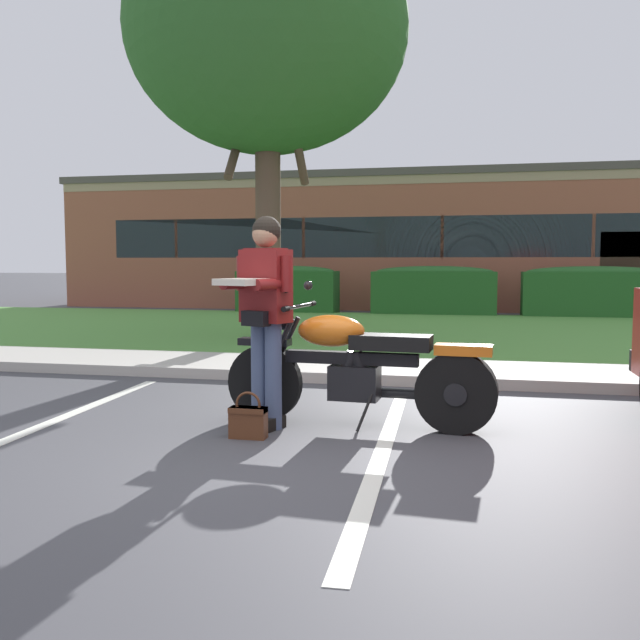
# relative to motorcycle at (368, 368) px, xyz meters

# --- Properties ---
(ground_plane) EXTENTS (140.00, 140.00, 0.00)m
(ground_plane) POSITION_rel_motorcycle_xyz_m (-0.35, -0.82, -0.48)
(ground_plane) COLOR #424247
(curb_strip) EXTENTS (60.00, 0.20, 0.12)m
(curb_strip) POSITION_rel_motorcycle_xyz_m (-0.35, 1.97, -0.42)
(curb_strip) COLOR #B7B2A8
(curb_strip) RESTS_ON ground
(concrete_walk) EXTENTS (60.00, 1.50, 0.08)m
(concrete_walk) POSITION_rel_motorcycle_xyz_m (-0.35, 2.82, -0.44)
(concrete_walk) COLOR #B7B2A8
(concrete_walk) RESTS_ON ground
(grass_lawn) EXTENTS (60.00, 8.21, 0.06)m
(grass_lawn) POSITION_rel_motorcycle_xyz_m (-0.35, 7.67, -0.45)
(grass_lawn) COLOR #518E3D
(grass_lawn) RESTS_ON ground
(stall_stripe_0) EXTENTS (0.27, 4.40, 0.01)m
(stall_stripe_0) POSITION_rel_motorcycle_xyz_m (-2.61, -0.62, -0.48)
(stall_stripe_0) COLOR silver
(stall_stripe_0) RESTS_ON ground
(stall_stripe_1) EXTENTS (0.27, 4.40, 0.01)m
(stall_stripe_1) POSITION_rel_motorcycle_xyz_m (0.21, -0.62, -0.48)
(stall_stripe_1) COLOR silver
(stall_stripe_1) RESTS_ON ground
(motorcycle) EXTENTS (2.24, 0.82, 1.18)m
(motorcycle) POSITION_rel_motorcycle_xyz_m (0.00, 0.00, 0.00)
(motorcycle) COLOR black
(motorcycle) RESTS_ON ground
(rider_person) EXTENTS (0.56, 0.66, 1.70)m
(rider_person) POSITION_rel_motorcycle_xyz_m (-0.80, -0.23, 0.53)
(rider_person) COLOR black
(rider_person) RESTS_ON ground
(handbag) EXTENTS (0.28, 0.13, 0.36)m
(handbag) POSITION_rel_motorcycle_xyz_m (-0.83, -0.56, -0.34)
(handbag) COLOR #562D19
(handbag) RESTS_ON ground
(shade_tree) EXTENTS (4.70, 4.70, 7.16)m
(shade_tree) POSITION_rel_motorcycle_xyz_m (-2.60, 5.90, 4.66)
(shade_tree) COLOR brown
(shade_tree) RESTS_ON ground
(hedge_left) EXTENTS (2.59, 0.90, 1.24)m
(hedge_left) POSITION_rel_motorcycle_xyz_m (-3.88, 11.94, 0.17)
(hedge_left) COLOR #235623
(hedge_left) RESTS_ON ground
(hedge_center_left) EXTENTS (3.04, 0.90, 1.24)m
(hedge_center_left) POSITION_rel_motorcycle_xyz_m (-0.12, 11.94, 0.17)
(hedge_center_left) COLOR #235623
(hedge_center_left) RESTS_ON ground
(hedge_center_right) EXTENTS (3.30, 0.90, 1.24)m
(hedge_center_right) POSITION_rel_motorcycle_xyz_m (3.65, 11.94, 0.17)
(hedge_center_right) COLOR #235623
(hedge_center_right) RESTS_ON ground
(brick_building) EXTENTS (22.51, 8.32, 3.85)m
(brick_building) POSITION_rel_motorcycle_xyz_m (0.02, 17.35, 1.45)
(brick_building) COLOR #93513D
(brick_building) RESTS_ON ground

